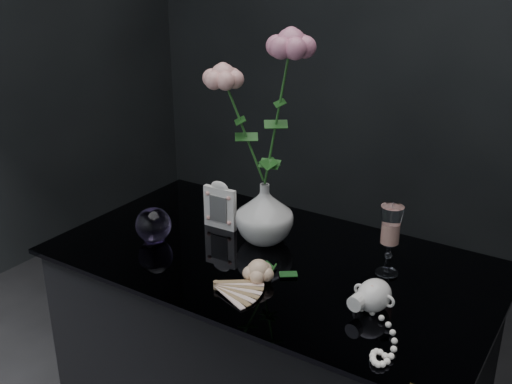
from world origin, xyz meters
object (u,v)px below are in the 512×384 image
Objects in this scene: wine_glass at (390,241)px; paperweight at (153,225)px; vase at (264,213)px; pearl_jar at (374,294)px; picture_frame at (220,205)px; loose_rose at (259,271)px.

paperweight is (-0.56, -0.16, -0.04)m from wine_glass.
vase reaches higher than paperweight.
paperweight is at bearing -163.98° from wine_glass.
paperweight is at bearing -171.13° from pearl_jar.
loose_rose is at bearing -39.68° from picture_frame.
wine_glass is at bearing -1.57° from picture_frame.
picture_frame reaches higher than paperweight.
paperweight is 0.37× the size of pearl_jar.
vase reaches higher than loose_rose.
loose_rose is at bearing -4.42° from paperweight.
pearl_jar is (0.26, 0.03, 0.01)m from loose_rose.
picture_frame reaches higher than pearl_jar.
pearl_jar is (0.49, -0.15, -0.03)m from picture_frame.
wine_glass is 0.30m from loose_rose.
wine_glass is 0.46m from picture_frame.
vase is 0.63× the size of pearl_jar.
vase is 0.32m from wine_glass.
wine_glass reaches higher than loose_rose.
paperweight reaches higher than loose_rose.
wine_glass is (0.32, 0.01, 0.01)m from vase.
vase reaches higher than pearl_jar.
wine_glass is 0.16m from pearl_jar.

